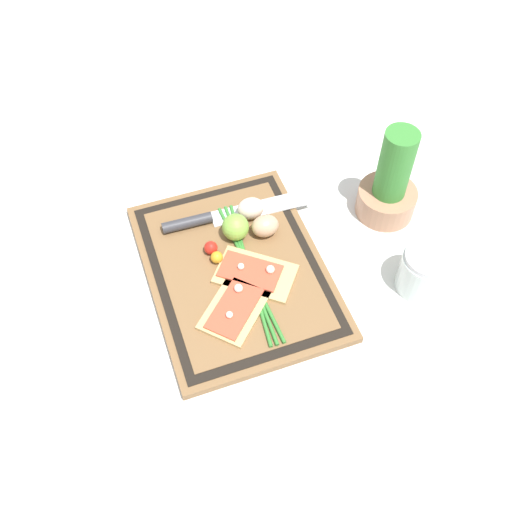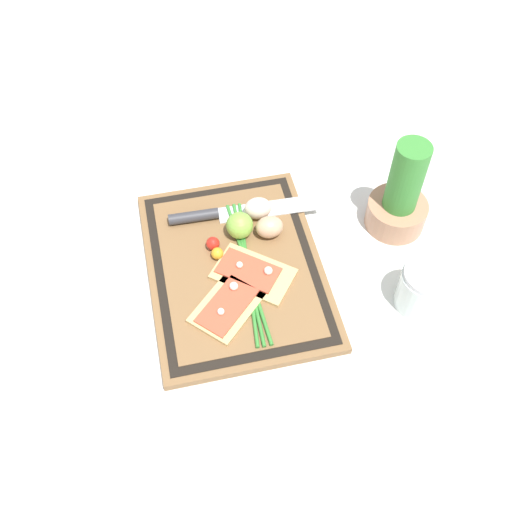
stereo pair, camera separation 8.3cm
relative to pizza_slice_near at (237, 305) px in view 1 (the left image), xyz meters
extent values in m
plane|color=silver|center=(-0.08, 0.03, -0.02)|extent=(6.00, 6.00, 0.00)
cube|color=brown|center=(-0.08, 0.03, -0.02)|extent=(0.43, 0.33, 0.02)
cube|color=black|center=(-0.08, 0.03, -0.01)|extent=(0.41, 0.30, 0.00)
cube|color=brown|center=(-0.08, 0.03, -0.01)|extent=(0.37, 0.27, 0.00)
cube|color=tan|center=(0.00, 0.00, 0.00)|extent=(0.17, 0.17, 0.01)
cube|color=#D14C33|center=(0.01, -0.01, 0.00)|extent=(0.13, 0.13, 0.00)
sphere|color=silver|center=(-0.03, 0.01, 0.01)|extent=(0.02, 0.02, 0.02)
sphere|color=silver|center=(0.02, -0.02, 0.01)|extent=(0.01, 0.01, 0.01)
cube|color=tan|center=(-0.05, 0.06, 0.00)|extent=(0.16, 0.17, 0.01)
cube|color=#D14C33|center=(-0.06, 0.05, 0.00)|extent=(0.12, 0.13, 0.00)
sphere|color=silver|center=(-0.05, 0.08, 0.01)|extent=(0.02, 0.02, 0.02)
sphere|color=silver|center=(-0.07, 0.03, 0.01)|extent=(0.01, 0.01, 0.01)
cube|color=silver|center=(-0.21, 0.12, 0.00)|extent=(0.05, 0.21, 0.00)
cylinder|color=#38383D|center=(-0.21, -0.03, 0.01)|extent=(0.02, 0.10, 0.02)
ellipsoid|color=tan|center=(-0.14, 0.11, 0.02)|extent=(0.04, 0.05, 0.04)
ellipsoid|color=beige|center=(-0.20, 0.10, 0.02)|extent=(0.04, 0.05, 0.04)
sphere|color=#7FB742|center=(-0.16, 0.05, 0.02)|extent=(0.05, 0.05, 0.05)
sphere|color=red|center=(-0.13, -0.01, 0.01)|extent=(0.03, 0.03, 0.03)
sphere|color=gold|center=(-0.11, 0.00, 0.01)|extent=(0.02, 0.02, 0.02)
cylinder|color=#388433|center=(-0.07, 0.05, 0.00)|extent=(0.33, 0.04, 0.01)
cylinder|color=#388433|center=(-0.07, 0.05, 0.00)|extent=(0.33, 0.02, 0.01)
cylinder|color=#388433|center=(-0.07, 0.05, 0.00)|extent=(0.33, 0.02, 0.01)
cylinder|color=#AD7A5B|center=(-0.13, 0.37, 0.00)|extent=(0.12, 0.12, 0.06)
cylinder|color=#388433|center=(-0.13, 0.37, 0.09)|extent=(0.07, 0.07, 0.18)
cylinder|color=silver|center=(0.06, 0.34, 0.02)|extent=(0.09, 0.09, 0.08)
cylinder|color=#D16023|center=(0.06, 0.34, -0.01)|extent=(0.08, 0.08, 0.03)
cylinder|color=silver|center=(0.06, 0.34, 0.06)|extent=(0.09, 0.09, 0.01)
camera|label=1|loc=(0.55, -0.16, 0.92)|focal=42.00mm
camera|label=2|loc=(0.57, -0.08, 0.92)|focal=42.00mm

